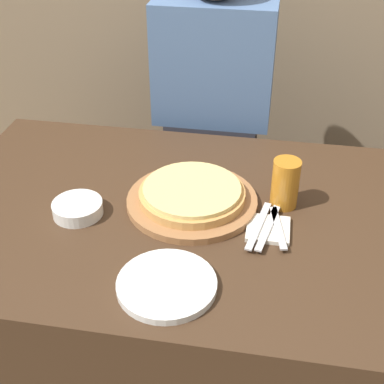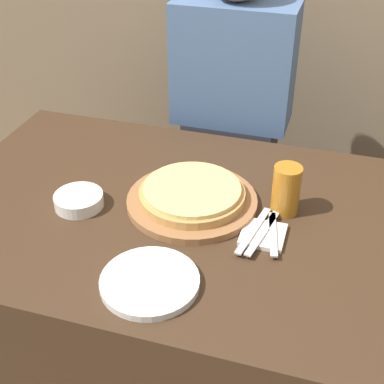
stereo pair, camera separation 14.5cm
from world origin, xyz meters
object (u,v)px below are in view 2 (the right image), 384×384
at_px(pizza_on_board, 192,197).
at_px(beer_glass, 286,188).
at_px(fork, 253,230).
at_px(diner_person, 231,135).
at_px(dinner_plate, 150,282).
at_px(side_bowl, 79,200).
at_px(dinner_knife, 263,232).
at_px(spoon, 273,234).

xyz_separation_m(pizza_on_board, beer_glass, (0.25, 0.04, 0.05)).
distance_m(fork, diner_person, 0.70).
distance_m(pizza_on_board, dinner_plate, 0.33).
relative_size(side_bowl, diner_person, 0.10).
bearing_deg(dinner_knife, diner_person, 109.78).
height_order(fork, dinner_knife, same).
height_order(dinner_plate, fork, dinner_plate).
bearing_deg(beer_glass, fork, -115.37).
distance_m(side_bowl, spoon, 0.53).
bearing_deg(dinner_knife, fork, 180.00).
bearing_deg(side_bowl, pizza_on_board, 18.26).
height_order(fork, spoon, same).
xyz_separation_m(dinner_plate, dinner_knife, (0.21, 0.25, 0.01)).
relative_size(pizza_on_board, dinner_plate, 1.58).
height_order(pizza_on_board, fork, pizza_on_board).
relative_size(pizza_on_board, dinner_knife, 1.75).
bearing_deg(diner_person, spoon, -68.32).
relative_size(pizza_on_board, beer_glass, 2.59).
height_order(pizza_on_board, side_bowl, pizza_on_board).
bearing_deg(side_bowl, dinner_knife, 1.48).
distance_m(dinner_knife, diner_person, 0.71).
relative_size(dinner_plate, fork, 1.11).
height_order(pizza_on_board, diner_person, diner_person).
distance_m(dinner_plate, diner_person, 0.91).
relative_size(beer_glass, dinner_plate, 0.61).
relative_size(beer_glass, fork, 0.67).
distance_m(side_bowl, dinner_knife, 0.51).
xyz_separation_m(fork, dinner_knife, (0.02, 0.00, 0.00)).
distance_m(side_bowl, fork, 0.48).
distance_m(dinner_plate, spoon, 0.34).
bearing_deg(beer_glass, side_bowl, -165.76).
height_order(dinner_knife, spoon, same).
height_order(dinner_knife, diner_person, diner_person).
bearing_deg(diner_person, dinner_knife, -70.22).
distance_m(beer_glass, dinner_knife, 0.14).
relative_size(dinner_knife, diner_person, 0.15).
xyz_separation_m(side_bowl, spoon, (0.53, 0.01, -0.00)).
bearing_deg(beer_glass, dinner_knife, -105.25).
bearing_deg(dinner_plate, side_bowl, 141.59).
bearing_deg(spoon, pizza_on_board, 160.63).
height_order(side_bowl, spoon, side_bowl).
bearing_deg(pizza_on_board, spoon, -19.37).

